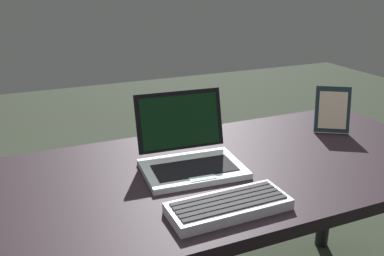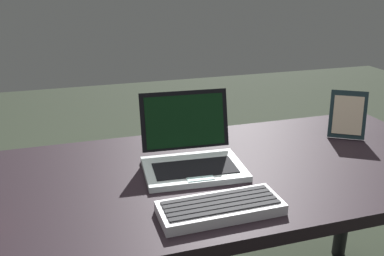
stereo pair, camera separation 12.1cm
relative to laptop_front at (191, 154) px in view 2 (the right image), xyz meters
name	(u,v)px [view 2 (the right image)]	position (x,y,z in m)	size (l,w,h in m)	color
desk	(200,195)	(0.02, -0.05, -0.13)	(1.77, 0.73, 0.71)	black
laptop_front	(191,154)	(0.00, 0.00, 0.00)	(0.32, 0.29, 0.22)	#B0BCBB
external_keyboard	(220,208)	(-0.01, -0.29, -0.03)	(0.32, 0.13, 0.03)	silver
photo_frame	(348,115)	(0.64, 0.08, 0.04)	(0.14, 0.12, 0.18)	black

